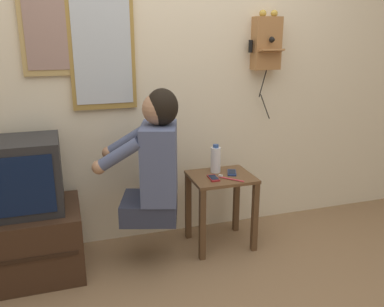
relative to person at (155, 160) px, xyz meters
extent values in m
cube|color=beige|center=(0.19, 0.43, 0.54)|extent=(6.80, 0.05, 2.55)
cube|color=brown|center=(0.50, 0.09, -0.20)|extent=(0.44, 0.37, 0.02)
cube|color=#523822|center=(0.30, -0.08, -0.47)|extent=(0.04, 0.04, 0.52)
cube|color=#523822|center=(0.69, -0.08, -0.47)|extent=(0.04, 0.04, 0.52)
cube|color=#523822|center=(0.30, 0.25, -0.47)|extent=(0.04, 0.04, 0.52)
cube|color=#523822|center=(0.69, 0.25, -0.47)|extent=(0.04, 0.04, 0.52)
cube|color=#2D3347|center=(-0.04, 0.01, -0.33)|extent=(0.44, 0.43, 0.14)
cube|color=#4C567A|center=(0.03, -0.01, -0.02)|extent=(0.32, 0.41, 0.50)
sphere|color=#A37556|center=(0.03, -0.01, 0.33)|extent=(0.20, 0.20, 0.20)
ellipsoid|color=black|center=(0.05, -0.02, 0.34)|extent=(0.25, 0.26, 0.23)
cylinder|color=#4C567A|center=(-0.24, -0.09, 0.08)|extent=(0.30, 0.16, 0.22)
cylinder|color=#4C567A|center=(-0.15, 0.21, 0.08)|extent=(0.30, 0.16, 0.22)
sphere|color=#A37556|center=(-0.36, -0.05, 0.00)|extent=(0.09, 0.09, 0.09)
sphere|color=#A37556|center=(-0.27, 0.24, 0.00)|extent=(0.09, 0.09, 0.09)
cube|color=#382316|center=(-0.81, 0.11, -0.51)|extent=(0.65, 0.52, 0.44)
cube|color=black|center=(-0.81, -0.16, -0.49)|extent=(0.58, 0.01, 0.02)
cube|color=#232326|center=(-0.80, 0.12, -0.06)|extent=(0.45, 0.39, 0.46)
cube|color=#0C1938|center=(-0.80, -0.08, -0.06)|extent=(0.37, 0.01, 0.36)
cube|color=#9E6B3D|center=(0.94, 0.35, 0.71)|extent=(0.20, 0.11, 0.38)
cube|color=#9E6B3D|center=(0.94, 0.26, 0.66)|extent=(0.18, 0.07, 0.03)
sphere|color=#B79338|center=(0.89, 0.34, 0.92)|extent=(0.05, 0.05, 0.05)
sphere|color=#B79338|center=(0.98, 0.34, 0.92)|extent=(0.05, 0.05, 0.05)
cone|color=black|center=(0.94, 0.24, 0.73)|extent=(0.04, 0.05, 0.04)
cylinder|color=black|center=(0.81, 0.35, 0.69)|extent=(0.03, 0.03, 0.09)
cylinder|color=black|center=(0.92, 0.33, 0.42)|extent=(0.04, 0.04, 0.22)
cylinder|color=black|center=(0.95, 0.34, 0.24)|extent=(0.07, 0.06, 0.19)
cube|color=tan|center=(-0.54, 0.39, 0.79)|extent=(0.44, 0.02, 0.54)
cube|color=gray|center=(-0.54, 0.38, 0.79)|extent=(0.38, 0.01, 0.47)
cube|color=olive|center=(-0.25, 0.39, 0.67)|extent=(0.43, 0.03, 0.77)
cube|color=#B2BCC6|center=(-0.25, 0.37, 0.67)|extent=(0.38, 0.01, 0.70)
cube|color=maroon|center=(0.42, 0.04, -0.18)|extent=(0.07, 0.13, 0.01)
cube|color=black|center=(0.42, 0.04, -0.18)|extent=(0.06, 0.10, 0.00)
cube|color=navy|center=(0.59, 0.11, -0.18)|extent=(0.10, 0.14, 0.01)
cube|color=black|center=(0.59, 0.11, -0.18)|extent=(0.08, 0.11, 0.00)
cylinder|color=silver|center=(0.48, 0.17, -0.10)|extent=(0.07, 0.07, 0.18)
cylinder|color=#2D4C8C|center=(0.48, 0.17, 0.01)|extent=(0.04, 0.04, 0.02)
cylinder|color=#D83F4C|center=(0.53, -0.02, -0.19)|extent=(0.13, 0.15, 0.01)
cube|color=white|center=(0.48, 0.04, -0.17)|extent=(0.03, 0.03, 0.01)
camera|label=1|loc=(-0.53, -2.44, 0.79)|focal=38.00mm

